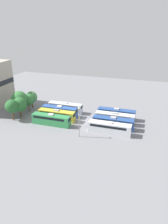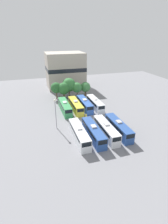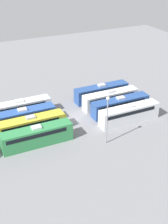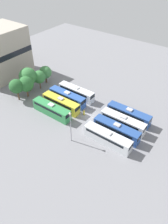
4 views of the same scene
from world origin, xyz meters
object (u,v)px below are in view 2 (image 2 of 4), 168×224
Objects in this scene: bus_7 at (95,103)px; tree_3 at (77,88)px; bus_1 at (93,132)px; worker_person at (86,116)px; tree_4 at (85,87)px; bus_4 at (65,107)px; bus_0 at (79,134)px; tree_0 at (56,88)px; light_pole at (55,109)px; tree_1 at (64,89)px; bus_3 at (118,127)px; bus_5 at (76,106)px; bus_6 at (85,104)px; depot_building at (65,70)px; bus_2 at (106,129)px; tree_2 at (69,85)px.

bus_7 is 1.89× the size of tree_3.
bus_1 is 7.09× the size of worker_person.
bus_4 is at bearing -130.81° from tree_4.
bus_1 is 30.81m from tree_3.
tree_0 is (-0.62, 31.01, 2.93)m from bus_0.
light_pole is 28.95m from tree_4.
bus_0 is 9.54m from light_pole.
light_pole reaches higher than tree_3.
bus_4 is at bearing 125.34° from worker_person.
tree_1 reaches higher than bus_1.
tree_4 reaches higher than bus_0.
bus_3 and bus_7 have the same top height.
bus_1 is (3.65, -0.28, 0.00)m from bus_0.
tree_4 is at bearing 72.86° from worker_person.
bus_0 is 18.31m from bus_5.
bus_7 is at bearing 51.68° from worker_person.
light_pole reaches higher than bus_6.
bus_7 is 1.75× the size of tree_0.
tree_0 is (-11.52, 13.08, 2.93)m from bus_7.
bus_3 is (7.12, 0.35, 0.00)m from bus_1.
tree_1 reaches higher than bus_3.
tree_3 is 0.36× the size of depot_building.
bus_5 is 7.08m from bus_7.
bus_6 is 16.56m from light_pole.
tree_4 reaches higher than bus_2.
bus_0 is at bearing -88.85° from tree_0.
bus_5 is (3.81, 17.91, 0.00)m from bus_0.
tree_4 is (6.87, -0.49, -1.38)m from tree_2.
tree_1 is at bearing 98.93° from worker_person.
tree_4 is (6.35, 20.59, 3.04)m from worker_person.
depot_building is (1.83, 15.68, 2.99)m from tree_2.
bus_4 is 2.03× the size of tree_4.
bus_1 is 3.53m from bus_2.
bus_4 is at bearing 89.69° from bus_0.
bus_0 is 1.00× the size of bus_2.
worker_person is (-5.51, 10.71, -0.96)m from bus_3.
tree_1 reaches higher than tree_3.
bus_3 is 0.68× the size of depot_building.
bus_5 is at bearing 111.29° from bus_3.
bus_3 and bus_4 have the same top height.
tree_2 is at bearing 113.88° from bus_7.
bus_5 is 30.44m from depot_building.
tree_1 is 18.34m from depot_building.
worker_person is 21.42m from tree_0.
bus_3 is 48.08m from depot_building.
bus_7 reaches higher than worker_person.
depot_building is at bearing 82.14° from bus_0.
bus_1 is 1.89× the size of tree_3.
tree_3 is at bearing 75.82° from bus_0.
bus_6 is at bearing 89.94° from bus_2.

